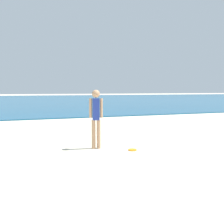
% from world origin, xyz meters
% --- Properties ---
extents(water, '(160.00, 60.00, 0.06)m').
position_xyz_m(water, '(0.00, 43.64, 0.03)').
color(water, '#14567F').
rests_on(water, ground).
extents(person_standing, '(0.39, 0.23, 1.70)m').
position_xyz_m(person_standing, '(-1.34, 5.98, 0.97)').
color(person_standing, tan).
rests_on(person_standing, ground).
extents(frisbee, '(0.24, 0.24, 0.03)m').
position_xyz_m(frisbee, '(-0.43, 5.44, 0.01)').
color(frisbee, orange).
rests_on(frisbee, ground).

